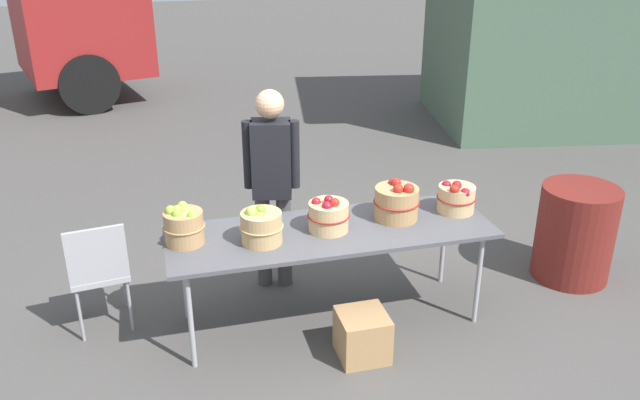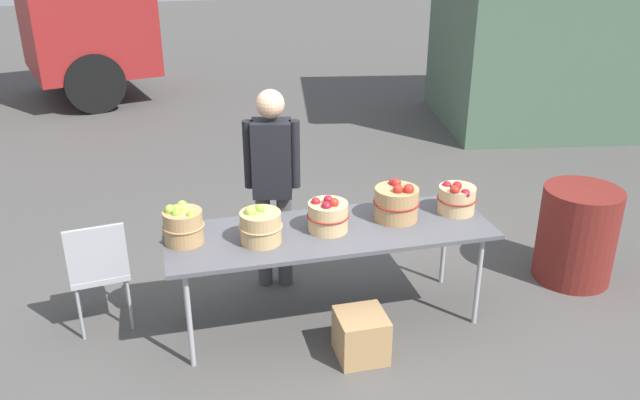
{
  "view_description": "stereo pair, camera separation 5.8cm",
  "coord_description": "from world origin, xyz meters",
  "px_view_note": "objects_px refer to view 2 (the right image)",
  "views": [
    {
      "loc": [
        -1.12,
        -3.95,
        2.79
      ],
      "look_at": [
        0.0,
        0.3,
        0.85
      ],
      "focal_mm": 36.53,
      "sensor_mm": 36.0,
      "label": 1
    },
    {
      "loc": [
        -1.07,
        -3.96,
        2.79
      ],
      "look_at": [
        0.0,
        0.3,
        0.85
      ],
      "focal_mm": 36.53,
      "sensor_mm": 36.0,
      "label": 2
    }
  ],
  "objects_px": {
    "apple_basket_red_1": "(396,203)",
    "apple_basket_red_0": "(328,216)",
    "apple_basket_red_2": "(457,199)",
    "folding_chair": "(99,266)",
    "produce_crate": "(361,336)",
    "apple_basket_green_0": "(183,225)",
    "apple_basket_green_1": "(260,226)",
    "trash_barrel": "(577,234)",
    "vendor_adult": "(272,175)",
    "market_table": "(330,235)"
  },
  "relations": [
    {
      "from": "apple_basket_green_1",
      "to": "produce_crate",
      "type": "xyz_separation_m",
      "value": [
        0.6,
        -0.41,
        -0.71
      ]
    },
    {
      "from": "apple_basket_red_1",
      "to": "folding_chair",
      "type": "bearing_deg",
      "value": 173.34
    },
    {
      "from": "apple_basket_red_2",
      "to": "folding_chair",
      "type": "xyz_separation_m",
      "value": [
        -2.59,
        0.25,
        -0.35
      ]
    },
    {
      "from": "vendor_adult",
      "to": "market_table",
      "type": "bearing_deg",
      "value": 128.78
    },
    {
      "from": "folding_chair",
      "to": "trash_barrel",
      "type": "bearing_deg",
      "value": 169.62
    },
    {
      "from": "apple_basket_green_0",
      "to": "apple_basket_red_1",
      "type": "xyz_separation_m",
      "value": [
        1.52,
        0.0,
        -0.0
      ]
    },
    {
      "from": "market_table",
      "to": "produce_crate",
      "type": "relative_size",
      "value": 7.0
    },
    {
      "from": "apple_basket_green_1",
      "to": "trash_barrel",
      "type": "bearing_deg",
      "value": 3.9
    },
    {
      "from": "folding_chair",
      "to": "produce_crate",
      "type": "distance_m",
      "value": 1.91
    },
    {
      "from": "apple_basket_red_0",
      "to": "apple_basket_red_2",
      "type": "relative_size",
      "value": 1.02
    },
    {
      "from": "apple_basket_green_0",
      "to": "apple_basket_red_1",
      "type": "bearing_deg",
      "value": 0.01
    },
    {
      "from": "apple_basket_green_1",
      "to": "trash_barrel",
      "type": "relative_size",
      "value": 0.37
    },
    {
      "from": "apple_basket_red_1",
      "to": "trash_barrel",
      "type": "xyz_separation_m",
      "value": [
        1.6,
        0.05,
        -0.48
      ]
    },
    {
      "from": "apple_basket_green_1",
      "to": "apple_basket_red_0",
      "type": "relative_size",
      "value": 0.99
    },
    {
      "from": "trash_barrel",
      "to": "produce_crate",
      "type": "distance_m",
      "value": 2.11
    },
    {
      "from": "apple_basket_red_0",
      "to": "produce_crate",
      "type": "bearing_deg",
      "value": -76.7
    },
    {
      "from": "trash_barrel",
      "to": "apple_basket_green_1",
      "type": "bearing_deg",
      "value": -176.1
    },
    {
      "from": "vendor_adult",
      "to": "produce_crate",
      "type": "bearing_deg",
      "value": 122.75
    },
    {
      "from": "apple_basket_red_1",
      "to": "apple_basket_red_0",
      "type": "bearing_deg",
      "value": -173.38
    },
    {
      "from": "apple_basket_red_2",
      "to": "trash_barrel",
      "type": "xyz_separation_m",
      "value": [
        1.13,
        0.05,
        -0.46
      ]
    },
    {
      "from": "trash_barrel",
      "to": "produce_crate",
      "type": "height_order",
      "value": "trash_barrel"
    },
    {
      "from": "apple_basket_red_0",
      "to": "trash_barrel",
      "type": "relative_size",
      "value": 0.38
    },
    {
      "from": "apple_basket_green_0",
      "to": "folding_chair",
      "type": "distance_m",
      "value": 0.75
    },
    {
      "from": "apple_basket_green_1",
      "to": "apple_basket_red_1",
      "type": "xyz_separation_m",
      "value": [
        1.01,
        0.12,
        0.01
      ]
    },
    {
      "from": "market_table",
      "to": "apple_basket_green_1",
      "type": "height_order",
      "value": "apple_basket_green_1"
    },
    {
      "from": "apple_basket_green_0",
      "to": "vendor_adult",
      "type": "height_order",
      "value": "vendor_adult"
    },
    {
      "from": "apple_basket_red_2",
      "to": "produce_crate",
      "type": "distance_m",
      "value": 1.25
    },
    {
      "from": "market_table",
      "to": "apple_basket_green_0",
      "type": "bearing_deg",
      "value": 176.59
    },
    {
      "from": "produce_crate",
      "to": "market_table",
      "type": "bearing_deg",
      "value": 101.15
    },
    {
      "from": "apple_basket_green_0",
      "to": "apple_basket_red_2",
      "type": "distance_m",
      "value": 1.99
    },
    {
      "from": "apple_basket_green_0",
      "to": "apple_basket_red_2",
      "type": "bearing_deg",
      "value": 0.0
    },
    {
      "from": "trash_barrel",
      "to": "produce_crate",
      "type": "bearing_deg",
      "value": -163.72
    },
    {
      "from": "apple_basket_green_1",
      "to": "apple_basket_red_1",
      "type": "height_order",
      "value": "apple_basket_red_1"
    },
    {
      "from": "apple_basket_green_1",
      "to": "trash_barrel",
      "type": "distance_m",
      "value": 2.66
    },
    {
      "from": "apple_basket_green_0",
      "to": "trash_barrel",
      "type": "distance_m",
      "value": 3.15
    },
    {
      "from": "market_table",
      "to": "apple_basket_red_0",
      "type": "distance_m",
      "value": 0.15
    },
    {
      "from": "apple_basket_green_1",
      "to": "apple_basket_green_0",
      "type": "bearing_deg",
      "value": 166.13
    },
    {
      "from": "market_table",
      "to": "apple_basket_red_1",
      "type": "relative_size",
      "value": 6.84
    },
    {
      "from": "market_table",
      "to": "apple_basket_red_1",
      "type": "distance_m",
      "value": 0.54
    },
    {
      "from": "apple_basket_red_0",
      "to": "vendor_adult",
      "type": "bearing_deg",
      "value": 114.28
    },
    {
      "from": "apple_basket_red_2",
      "to": "folding_chair",
      "type": "relative_size",
      "value": 0.34
    },
    {
      "from": "apple_basket_green_1",
      "to": "trash_barrel",
      "type": "height_order",
      "value": "apple_basket_green_1"
    },
    {
      "from": "apple_basket_red_1",
      "to": "apple_basket_green_1",
      "type": "bearing_deg",
      "value": -173.01
    },
    {
      "from": "apple_basket_red_0",
      "to": "vendor_adult",
      "type": "xyz_separation_m",
      "value": [
        -0.28,
        0.62,
        0.09
      ]
    },
    {
      "from": "folding_chair",
      "to": "produce_crate",
      "type": "height_order",
      "value": "folding_chair"
    },
    {
      "from": "apple_basket_red_2",
      "to": "apple_basket_green_1",
      "type": "bearing_deg",
      "value": -175.23
    },
    {
      "from": "apple_basket_red_1",
      "to": "folding_chair",
      "type": "distance_m",
      "value": 2.17
    },
    {
      "from": "apple_basket_red_1",
      "to": "apple_basket_red_2",
      "type": "distance_m",
      "value": 0.47
    },
    {
      "from": "apple_basket_red_1",
      "to": "produce_crate",
      "type": "height_order",
      "value": "apple_basket_red_1"
    },
    {
      "from": "vendor_adult",
      "to": "trash_barrel",
      "type": "bearing_deg",
      "value": -178.74
    }
  ]
}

